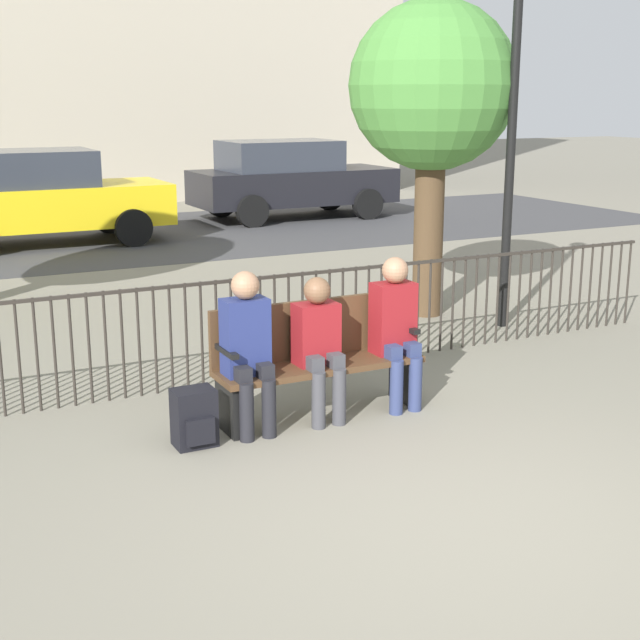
{
  "coord_description": "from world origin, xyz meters",
  "views": [
    {
      "loc": [
        -3.05,
        -3.98,
        2.5
      ],
      "look_at": [
        0.0,
        2.05,
        0.8
      ],
      "focal_mm": 50.0,
      "sensor_mm": 36.0,
      "label": 1
    }
  ],
  "objects_px": {
    "tree_1": "(433,91)",
    "seated_person_0": "(248,344)",
    "parked_car_2": "(38,196)",
    "park_bench": "(316,355)",
    "seated_person_1": "(319,341)",
    "backpack": "(194,418)",
    "seated_person_2": "(396,324)",
    "lamp_post": "(514,94)",
    "parked_car_0": "(289,178)"
  },
  "relations": [
    {
      "from": "backpack",
      "to": "seated_person_0",
      "type": "bearing_deg",
      "value": 10.61
    },
    {
      "from": "seated_person_1",
      "to": "parked_car_2",
      "type": "distance_m",
      "value": 9.85
    },
    {
      "from": "seated_person_0",
      "to": "parked_car_2",
      "type": "relative_size",
      "value": 0.3
    },
    {
      "from": "lamp_post",
      "to": "parked_car_2",
      "type": "relative_size",
      "value": 0.92
    },
    {
      "from": "seated_person_1",
      "to": "park_bench",
      "type": "bearing_deg",
      "value": 75.0
    },
    {
      "from": "seated_person_1",
      "to": "parked_car_0",
      "type": "height_order",
      "value": "parked_car_0"
    },
    {
      "from": "seated_person_1",
      "to": "backpack",
      "type": "bearing_deg",
      "value": -175.6
    },
    {
      "from": "park_bench",
      "to": "backpack",
      "type": "relative_size",
      "value": 3.91
    },
    {
      "from": "park_bench",
      "to": "seated_person_0",
      "type": "xyz_separation_m",
      "value": [
        -0.63,
        -0.13,
        0.21
      ]
    },
    {
      "from": "tree_1",
      "to": "seated_person_0",
      "type": "bearing_deg",
      "value": -142.23
    },
    {
      "from": "backpack",
      "to": "lamp_post",
      "type": "distance_m",
      "value": 5.16
    },
    {
      "from": "seated_person_2",
      "to": "lamp_post",
      "type": "height_order",
      "value": "lamp_post"
    },
    {
      "from": "seated_person_0",
      "to": "lamp_post",
      "type": "bearing_deg",
      "value": 24.63
    },
    {
      "from": "park_bench",
      "to": "seated_person_0",
      "type": "height_order",
      "value": "seated_person_0"
    },
    {
      "from": "seated_person_2",
      "to": "tree_1",
      "type": "distance_m",
      "value": 3.75
    },
    {
      "from": "seated_person_1",
      "to": "tree_1",
      "type": "xyz_separation_m",
      "value": [
        2.71,
        2.57,
        1.92
      ]
    },
    {
      "from": "park_bench",
      "to": "parked_car_2",
      "type": "xyz_separation_m",
      "value": [
        -0.46,
        9.71,
        0.35
      ]
    },
    {
      "from": "seated_person_2",
      "to": "parked_car_0",
      "type": "relative_size",
      "value": 0.3
    },
    {
      "from": "park_bench",
      "to": "lamp_post",
      "type": "xyz_separation_m",
      "value": [
        3.14,
        1.6,
        2.03
      ]
    },
    {
      "from": "seated_person_2",
      "to": "tree_1",
      "type": "xyz_separation_m",
      "value": [
        2.01,
        2.57,
        1.86
      ]
    },
    {
      "from": "park_bench",
      "to": "seated_person_1",
      "type": "distance_m",
      "value": 0.21
    },
    {
      "from": "park_bench",
      "to": "backpack",
      "type": "distance_m",
      "value": 1.15
    },
    {
      "from": "tree_1",
      "to": "parked_car_0",
      "type": "height_order",
      "value": "tree_1"
    },
    {
      "from": "seated_person_2",
      "to": "backpack",
      "type": "relative_size",
      "value": 2.88
    },
    {
      "from": "backpack",
      "to": "parked_car_2",
      "type": "xyz_separation_m",
      "value": [
        0.64,
        9.92,
        0.63
      ]
    },
    {
      "from": "park_bench",
      "to": "seated_person_2",
      "type": "bearing_deg",
      "value": -10.68
    },
    {
      "from": "seated_person_0",
      "to": "parked_car_0",
      "type": "relative_size",
      "value": 0.3
    },
    {
      "from": "park_bench",
      "to": "seated_person_2",
      "type": "relative_size",
      "value": 1.36
    },
    {
      "from": "seated_person_2",
      "to": "tree_1",
      "type": "height_order",
      "value": "tree_1"
    },
    {
      "from": "seated_person_0",
      "to": "seated_person_2",
      "type": "relative_size",
      "value": 1.0
    },
    {
      "from": "tree_1",
      "to": "lamp_post",
      "type": "height_order",
      "value": "lamp_post"
    },
    {
      "from": "park_bench",
      "to": "seated_person_1",
      "type": "bearing_deg",
      "value": -105.0
    },
    {
      "from": "seated_person_0",
      "to": "seated_person_2",
      "type": "distance_m",
      "value": 1.3
    },
    {
      "from": "park_bench",
      "to": "lamp_post",
      "type": "distance_m",
      "value": 4.07
    },
    {
      "from": "park_bench",
      "to": "lamp_post",
      "type": "bearing_deg",
      "value": 27.05
    },
    {
      "from": "tree_1",
      "to": "parked_car_2",
      "type": "relative_size",
      "value": 0.85
    },
    {
      "from": "seated_person_0",
      "to": "parked_car_2",
      "type": "bearing_deg",
      "value": 89.01
    },
    {
      "from": "seated_person_1",
      "to": "parked_car_0",
      "type": "bearing_deg",
      "value": 66.17
    },
    {
      "from": "tree_1",
      "to": "seated_person_2",
      "type": "bearing_deg",
      "value": -128.09
    },
    {
      "from": "backpack",
      "to": "tree_1",
      "type": "bearing_deg",
      "value": 35.07
    },
    {
      "from": "parked_car_2",
      "to": "seated_person_2",
      "type": "bearing_deg",
      "value": -83.44
    },
    {
      "from": "seated_person_0",
      "to": "tree_1",
      "type": "height_order",
      "value": "tree_1"
    },
    {
      "from": "seated_person_2",
      "to": "parked_car_0",
      "type": "height_order",
      "value": "parked_car_0"
    },
    {
      "from": "seated_person_0",
      "to": "seated_person_2",
      "type": "xyz_separation_m",
      "value": [
        1.3,
        0.0,
        0.0
      ]
    },
    {
      "from": "parked_car_0",
      "to": "parked_car_2",
      "type": "xyz_separation_m",
      "value": [
        -5.3,
        -1.2,
        0.0
      ]
    },
    {
      "from": "backpack",
      "to": "seated_person_1",
      "type": "bearing_deg",
      "value": 4.4
    },
    {
      "from": "parked_car_2",
      "to": "park_bench",
      "type": "bearing_deg",
      "value": -87.27
    },
    {
      "from": "tree_1",
      "to": "parked_car_0",
      "type": "xyz_separation_m",
      "value": [
        2.16,
        8.46,
        -1.72
      ]
    },
    {
      "from": "parked_car_0",
      "to": "park_bench",
      "type": "bearing_deg",
      "value": -113.93
    },
    {
      "from": "lamp_post",
      "to": "parked_car_0",
      "type": "bearing_deg",
      "value": 79.66
    }
  ]
}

